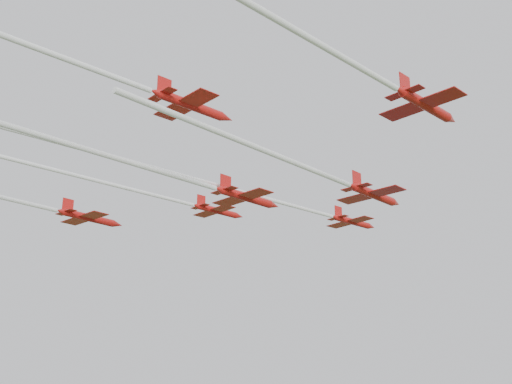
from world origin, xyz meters
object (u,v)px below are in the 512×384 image
at_px(jet_row2_left, 116,185).
at_px(jet_row2_right, 329,177).
at_px(jet_row3_mid, 151,169).
at_px(jet_row3_right, 366,71).
at_px(jet_row3_left, 42,207).
at_px(jet_lead, 258,196).
at_px(jet_row4_right, 66,59).

relative_size(jet_row2_left, jet_row2_right, 1.37).
distance_m(jet_row3_mid, jet_row3_right, 29.42).
bearing_deg(jet_row3_left, jet_row3_right, -3.18).
relative_size(jet_lead, jet_row4_right, 1.23).
xyz_separation_m(jet_row3_right, jet_row4_right, (-24.51, -10.18, 1.63)).
relative_size(jet_row2_right, jet_row4_right, 0.88).
relative_size(jet_row3_mid, jet_row3_right, 1.37).
relative_size(jet_row2_left, jet_row3_mid, 1.07).
relative_size(jet_lead, jet_row3_mid, 1.09).
relative_size(jet_row2_left, jet_row4_right, 1.20).
xyz_separation_m(jet_lead, jet_row2_left, (-19.33, -6.24, 2.33)).
xyz_separation_m(jet_row2_right, jet_row4_right, (-14.26, -31.21, 3.01)).
bearing_deg(jet_row3_right, jet_row3_mid, -176.71).
height_order(jet_lead, jet_row3_left, jet_row3_left).
height_order(jet_lead, jet_row3_mid, jet_lead).
distance_m(jet_row2_left, jet_row4_right, 35.83).
bearing_deg(jet_row2_right, jet_row3_right, -44.84).
distance_m(jet_lead, jet_row3_left, 33.65).
bearing_deg(jet_row2_right, jet_row3_left, -161.74).
height_order(jet_row2_left, jet_row3_mid, jet_row2_left).
xyz_separation_m(jet_row3_mid, jet_row3_right, (27.92, -9.12, 1.71)).
bearing_deg(jet_row3_left, jet_row2_left, 15.80).
bearing_deg(jet_row2_left, jet_lead, 40.91).
xyz_separation_m(jet_lead, jet_row2_right, (12.25, -6.39, -1.01)).
xyz_separation_m(jet_lead, jet_row3_right, (22.51, -27.42, 0.37)).
distance_m(jet_lead, jet_row2_left, 20.44).
relative_size(jet_lead, jet_row2_left, 1.02).
relative_size(jet_lead, jet_row3_left, 1.49).
height_order(jet_row2_left, jet_row4_right, jet_row2_left).
bearing_deg(jet_row2_right, jet_lead, 171.64).
bearing_deg(jet_row3_left, jet_row4_right, -27.54).
xyz_separation_m(jet_row3_left, jet_row3_mid, (27.74, -12.63, -2.41)).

